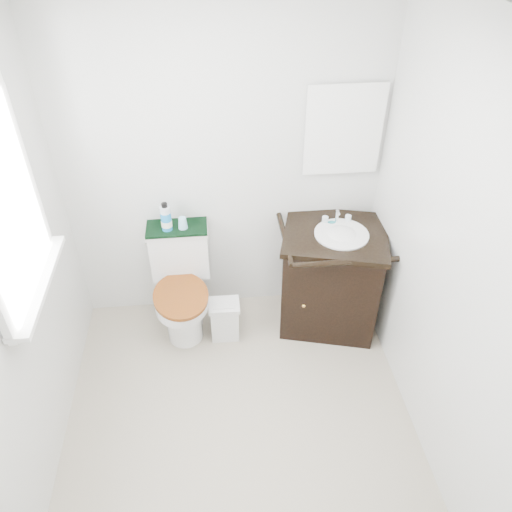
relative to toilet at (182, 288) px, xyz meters
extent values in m
plane|color=#AEA18C|center=(0.35, -0.97, -0.35)|extent=(2.40, 2.40, 0.00)
plane|color=white|center=(0.35, -0.97, 2.05)|extent=(2.40, 2.40, 0.00)
plane|color=silver|center=(0.35, 0.23, 0.85)|extent=(2.40, 0.00, 2.40)
plane|color=silver|center=(-0.75, -0.97, 0.85)|extent=(0.00, 2.40, 2.40)
plane|color=silver|center=(1.45, -0.97, 0.85)|extent=(0.00, 2.40, 2.40)
cube|color=white|center=(-0.72, -0.72, 1.20)|extent=(0.02, 0.70, 0.90)
cube|color=silver|center=(1.15, 0.21, 1.10)|extent=(0.50, 0.02, 0.60)
cylinder|color=white|center=(0.00, -0.15, -0.16)|extent=(0.26, 0.26, 0.40)
cube|color=white|center=(0.00, 0.10, -0.16)|extent=(0.26, 0.28, 0.40)
cube|color=white|center=(0.00, 0.12, 0.23)|extent=(0.42, 0.18, 0.38)
cube|color=white|center=(0.00, 0.12, 0.44)|extent=(0.44, 0.20, 0.03)
cylinder|color=white|center=(0.00, -0.19, 0.04)|extent=(0.38, 0.38, 0.08)
cylinder|color=maroon|center=(0.00, -0.19, 0.09)|extent=(0.43, 0.43, 0.03)
cube|color=black|center=(1.10, -0.06, 0.04)|extent=(0.80, 0.72, 0.78)
cube|color=black|center=(1.10, -0.06, 0.45)|extent=(0.85, 0.77, 0.04)
cylinder|color=white|center=(1.13, -0.09, 0.47)|extent=(0.37, 0.37, 0.01)
ellipsoid|color=white|center=(1.13, -0.09, 0.42)|extent=(0.32, 0.32, 0.16)
cylinder|color=silver|center=(1.13, 0.06, 0.52)|extent=(0.02, 0.02, 0.10)
cube|color=silver|center=(0.30, -0.17, -0.21)|extent=(0.20, 0.16, 0.29)
cube|color=silver|center=(0.30, -0.17, -0.05)|extent=(0.23, 0.18, 0.03)
cube|color=black|center=(0.00, 0.12, 0.46)|extent=(0.43, 0.22, 0.02)
cylinder|color=#1675BF|center=(-0.06, 0.10, 0.54)|extent=(0.07, 0.07, 0.14)
cylinder|color=silver|center=(-0.06, 0.10, 0.63)|extent=(0.07, 0.07, 0.05)
cylinder|color=black|center=(-0.06, 0.10, 0.66)|extent=(0.04, 0.04, 0.03)
cone|color=#91CDEE|center=(0.05, 0.10, 0.51)|extent=(0.07, 0.07, 0.08)
ellipsoid|color=#16656C|center=(1.09, 0.05, 0.48)|extent=(0.07, 0.05, 0.02)
camera|label=1|loc=(0.26, -2.81, 2.45)|focal=35.00mm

